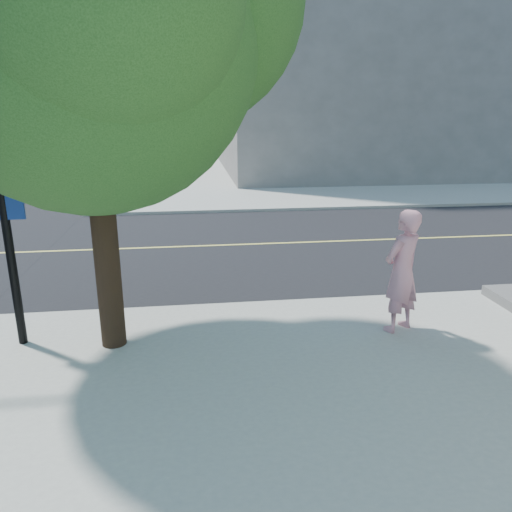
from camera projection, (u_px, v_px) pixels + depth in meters
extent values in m
plane|color=black|center=(35.00, 319.00, 8.67)|extent=(140.00, 140.00, 0.00)
cube|color=black|center=(86.00, 250.00, 12.94)|extent=(140.00, 9.00, 0.01)
cube|color=#A6A69B|center=(360.00, 169.00, 30.80)|extent=(29.00, 25.00, 0.12)
cube|color=slate|center=(372.00, 50.00, 29.33)|extent=(18.00, 16.00, 14.00)
imported|color=pink|center=(402.00, 271.00, 7.69)|extent=(0.87, 0.77, 1.99)
cylinder|color=black|center=(104.00, 227.00, 6.96)|extent=(0.37, 0.37, 3.68)
sphere|color=#2D5B21|center=(87.00, 41.00, 6.26)|extent=(4.50, 4.50, 4.50)
sphere|color=#2D5B21|center=(182.00, 1.00, 6.82)|extent=(3.48, 3.48, 3.48)
cylinder|color=black|center=(2.00, 199.00, 6.88)|extent=(0.13, 0.13, 4.47)
cube|color=white|center=(0.00, 161.00, 6.71)|extent=(0.59, 0.04, 0.21)
cube|color=navy|center=(5.00, 199.00, 6.86)|extent=(0.48, 0.04, 0.59)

